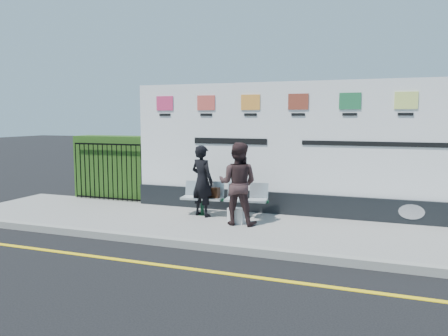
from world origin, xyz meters
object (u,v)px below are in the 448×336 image
bench (224,207)px  woman_right (238,184)px  billboard (298,158)px  woman_left (202,181)px

bench → woman_right: bearing=-55.3°
billboard → woman_left: (-1.97, -0.90, -0.50)m
bench → woman_left: bearing=-167.8°
bench → woman_right: woman_right is taller
billboard → woman_left: bearing=-155.4°
billboard → bench: (-1.51, -0.74, -1.09)m
billboard → bench: 2.00m
bench → woman_left: size_ratio=1.21×
billboard → woman_left: 2.22m
woman_left → woman_right: size_ratio=0.94×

